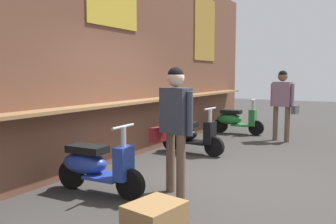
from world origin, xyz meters
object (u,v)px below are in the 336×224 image
(shopper_with_handbag, at_px, (283,98))
(scooter_black, at_px, (189,135))
(shopper_browsing, at_px, (175,117))
(scooter_blue, at_px, (95,165))
(merchandise_crate, at_px, (155,221))
(scooter_green, at_px, (235,120))

(shopper_with_handbag, bearing_deg, scooter_black, 159.76)
(shopper_with_handbag, relative_size, shopper_browsing, 1.00)
(scooter_black, height_order, shopper_browsing, shopper_browsing)
(scooter_blue, xyz_separation_m, shopper_with_handbag, (5.20, -1.36, 0.66))
(scooter_black, height_order, merchandise_crate, scooter_black)
(scooter_green, relative_size, merchandise_crate, 2.54)
(shopper_with_handbag, height_order, shopper_browsing, same)
(scooter_black, xyz_separation_m, scooter_green, (2.84, 0.00, 0.00))
(scooter_green, bearing_deg, scooter_black, -92.39)
(scooter_blue, distance_m, scooter_green, 5.71)
(scooter_black, height_order, shopper_with_handbag, shopper_with_handbag)
(shopper_with_handbag, height_order, merchandise_crate, shopper_with_handbag)
(scooter_blue, relative_size, merchandise_crate, 2.54)
(shopper_browsing, relative_size, merchandise_crate, 3.12)
(scooter_black, bearing_deg, shopper_browsing, -64.16)
(scooter_black, relative_size, shopper_with_handbag, 0.82)
(scooter_blue, height_order, merchandise_crate, scooter_blue)
(scooter_green, relative_size, shopper_browsing, 0.82)
(shopper_with_handbag, bearing_deg, shopper_browsing, -174.40)
(scooter_black, distance_m, merchandise_crate, 3.92)
(shopper_browsing, height_order, merchandise_crate, shopper_browsing)
(scooter_black, distance_m, scooter_green, 2.84)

